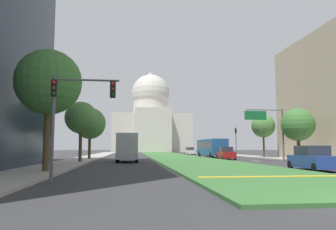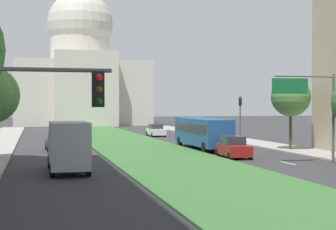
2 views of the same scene
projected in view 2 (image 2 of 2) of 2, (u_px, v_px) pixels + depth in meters
ground_plane at (121, 141)px, 62.16m from camera, size 260.00×260.00×0.00m
grass_median at (129, 144)px, 56.65m from camera, size 8.87×102.32×0.14m
lane_dashes_right at (283, 162)px, 38.98m from camera, size 0.16×40.48×0.01m
sidewalk_right at (269, 145)px, 54.50m from camera, size 4.00×102.32×0.15m
capitol_building at (81, 75)px, 116.34m from camera, size 28.01×28.47×30.28m
traffic_light_near_left at (9, 124)px, 11.96m from camera, size 3.34×0.35×5.20m
traffic_light_far_right at (240, 114)px, 55.39m from camera, size 0.28×0.35×5.20m
overhead_guide_sign at (312, 100)px, 37.97m from camera, size 5.01×0.20×6.50m
street_tree_right_far at (291, 97)px, 48.43m from camera, size 3.65×3.65×6.84m
sedan_midblock at (233, 148)px, 42.19m from camera, size 2.12×4.44×1.75m
sedan_distant at (57, 142)px, 48.75m from camera, size 2.08×4.39×1.64m
sedan_far_horizon at (192, 134)px, 62.63m from camera, size 1.97×4.17×1.64m
sedan_very_far at (156, 130)px, 71.32m from camera, size 1.95×4.28×1.67m
box_truck_delivery at (68, 146)px, 32.87m from camera, size 2.40×6.40×3.20m
city_bus at (202, 131)px, 50.36m from camera, size 2.62×11.00×2.95m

